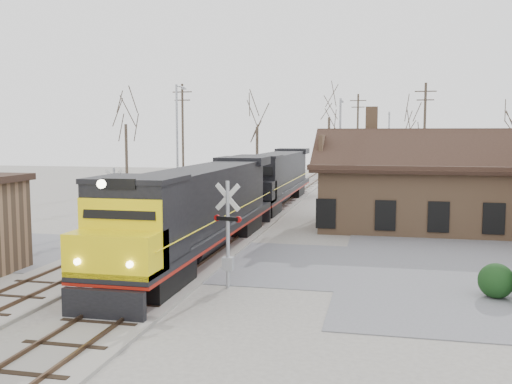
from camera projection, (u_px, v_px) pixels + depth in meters
ground at (197, 259)px, 27.86m from camera, size 140.00×140.00×0.00m
road at (197, 258)px, 27.85m from camera, size 60.00×9.00×0.03m
track_main at (261, 215)px, 42.42m from camera, size 3.40×90.00×0.24m
track_siding at (203, 213)px, 43.38m from camera, size 3.40×90.00×0.24m
depot at (433, 191)px, 36.71m from camera, size 15.20×9.31×7.90m
locomotive_lead at (197, 210)px, 27.67m from camera, size 3.09×20.69×4.59m
locomotive_trailing at (275, 177)px, 48.04m from camera, size 3.09×20.69×4.35m
crossbuck_near at (228, 238)px, 22.49m from camera, size 1.20×0.37×4.25m
crossbuck_far at (115, 203)px, 34.38m from camera, size 1.09×0.54×4.05m
hedge_a at (496, 281)px, 21.15m from camera, size 1.31×1.31×1.31m
streetlight_a at (178, 142)px, 43.70m from camera, size 0.25×2.04×9.81m
streetlight_b at (340, 148)px, 45.57m from camera, size 0.25×2.04×8.88m
streetlight_c at (389, 146)px, 60.38m from camera, size 0.25×2.04×8.39m
utility_pole_a at (183, 137)px, 56.89m from camera, size 2.00×0.24×10.99m
utility_pole_b at (357, 137)px, 70.16m from camera, size 2.00×0.24×10.91m
utility_pole_c at (424, 138)px, 53.83m from camera, size 2.00×0.24×10.83m
tree_a at (126, 113)px, 59.01m from camera, size 4.71×4.71×11.54m
tree_b at (257, 117)px, 62.54m from camera, size 4.56×4.56×11.17m
tree_c at (329, 107)px, 72.86m from camera, size 5.45×5.45×13.35m
tree_d at (413, 122)px, 63.06m from camera, size 4.25×4.25×10.41m
tree_e at (510, 122)px, 61.71m from camera, size 4.22×4.22×10.34m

